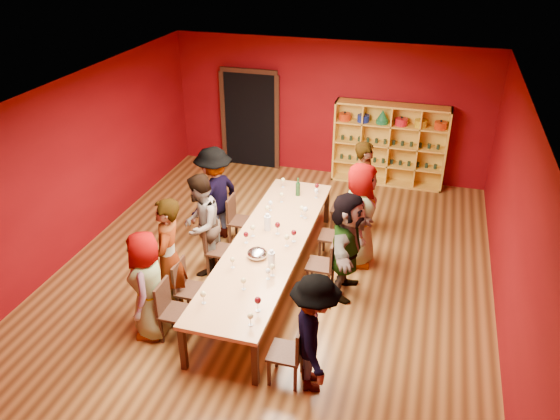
# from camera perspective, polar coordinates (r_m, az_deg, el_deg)

# --- Properties ---
(room_shell) EXTENTS (7.10, 9.10, 3.04)m
(room_shell) POSITION_cam_1_polar(r_m,az_deg,el_deg) (8.19, -1.23, 1.14)
(room_shell) COLOR brown
(room_shell) RESTS_ON ground
(tasting_table) EXTENTS (1.10, 4.50, 0.75)m
(tasting_table) POSITION_cam_1_polar(r_m,az_deg,el_deg) (8.59, -1.18, -3.62)
(tasting_table) COLOR tan
(tasting_table) RESTS_ON ground
(doorway) EXTENTS (1.40, 0.17, 2.30)m
(doorway) POSITION_cam_1_polar(r_m,az_deg,el_deg) (12.74, -3.07, 9.46)
(doorway) COLOR black
(doorway) RESTS_ON ground
(shelving_unit) EXTENTS (2.40, 0.40, 1.80)m
(shelving_unit) POSITION_cam_1_polar(r_m,az_deg,el_deg) (12.07, 11.39, 7.12)
(shelving_unit) COLOR gold
(shelving_unit) RESTS_ON ground
(chair_person_left_0) EXTENTS (0.42, 0.42, 0.89)m
(chair_person_left_0) POSITION_cam_1_polar(r_m,az_deg,el_deg) (7.77, -11.34, -9.99)
(chair_person_left_0) COLOR black
(chair_person_left_0) RESTS_ON ground
(person_left_0) EXTENTS (0.65, 0.89, 1.63)m
(person_left_0) POSITION_cam_1_polar(r_m,az_deg,el_deg) (7.71, -13.66, -7.65)
(person_left_0) COLOR silver
(person_left_0) RESTS_ON ground
(chair_person_left_1) EXTENTS (0.42, 0.42, 0.89)m
(chair_person_left_1) POSITION_cam_1_polar(r_m,az_deg,el_deg) (8.14, -9.69, -7.81)
(chair_person_left_1) COLOR black
(chair_person_left_1) RESTS_ON ground
(person_left_1) EXTENTS (0.64, 0.78, 1.87)m
(person_left_1) POSITION_cam_1_polar(r_m,az_deg,el_deg) (7.99, -11.56, -4.93)
(person_left_1) COLOR #505055
(person_left_1) RESTS_ON ground
(chair_person_left_2) EXTENTS (0.42, 0.42, 0.89)m
(chair_person_left_2) POSITION_cam_1_polar(r_m,az_deg,el_deg) (8.98, -6.70, -3.78)
(chair_person_left_2) COLOR black
(chair_person_left_2) RESTS_ON ground
(person_left_2) EXTENTS (0.54, 0.88, 1.73)m
(person_left_2) POSITION_cam_1_polar(r_m,az_deg,el_deg) (8.88, -8.28, -1.52)
(person_left_2) COLOR #46464B
(person_left_2) RESTS_ON ground
(chair_person_left_3) EXTENTS (0.42, 0.42, 0.89)m
(chair_person_left_3) POSITION_cam_1_polar(r_m,az_deg,el_deg) (9.78, -4.50, -0.79)
(chair_person_left_3) COLOR black
(chair_person_left_3) RESTS_ON ground
(person_left_3) EXTENTS (0.81, 1.24, 1.78)m
(person_left_3) POSITION_cam_1_polar(r_m,az_deg,el_deg) (9.73, -6.84, 1.57)
(person_left_3) COLOR #5E7BC2
(person_left_3) RESTS_ON ground
(chair_person_right_0) EXTENTS (0.42, 0.42, 0.89)m
(chair_person_right_0) POSITION_cam_1_polar(r_m,az_deg,el_deg) (7.00, 1.27, -14.41)
(chair_person_right_0) COLOR black
(chair_person_right_0) RESTS_ON ground
(person_right_0) EXTENTS (0.74, 1.14, 1.64)m
(person_right_0) POSITION_cam_1_polar(r_m,az_deg,el_deg) (6.74, 3.60, -12.82)
(person_right_0) COLOR #131B34
(person_right_0) RESTS_ON ground
(chair_person_right_2) EXTENTS (0.42, 0.42, 0.89)m
(chair_person_right_2) POSITION_cam_1_polar(r_m,az_deg,el_deg) (8.56, 4.81, -5.46)
(chair_person_right_2) COLOR black
(chair_person_right_2) RESTS_ON ground
(person_right_2) EXTENTS (0.57, 1.64, 1.73)m
(person_right_2) POSITION_cam_1_polar(r_m,az_deg,el_deg) (8.32, 6.98, -3.64)
(person_right_2) COLOR #C28288
(person_right_2) RESTS_ON ground
(chair_person_right_3) EXTENTS (0.42, 0.42, 0.89)m
(chair_person_right_3) POSITION_cam_1_polar(r_m,az_deg,el_deg) (9.32, 5.96, -2.46)
(chair_person_right_3) COLOR black
(chair_person_right_3) RESTS_ON ground
(person_right_3) EXTENTS (0.53, 0.91, 1.82)m
(person_right_3) POSITION_cam_1_polar(r_m,az_deg,el_deg) (9.07, 8.32, -0.52)
(person_right_3) COLOR #6197C8
(person_right_3) RESTS_ON ground
(chair_person_right_4) EXTENTS (0.42, 0.42, 0.89)m
(chair_person_right_4) POSITION_cam_1_polar(r_m,az_deg,el_deg) (10.21, 7.05, 0.41)
(chair_person_right_4) COLOR black
(chair_person_right_4) RESTS_ON ground
(person_right_4) EXTENTS (0.55, 0.71, 1.80)m
(person_right_4) POSITION_cam_1_polar(r_m,az_deg,el_deg) (9.99, 8.78, 2.23)
(person_right_4) COLOR pink
(person_right_4) RESTS_ON ground
(wine_glass_0) EXTENTS (0.09, 0.09, 0.21)m
(wine_glass_0) POSITION_cam_1_polar(r_m,az_deg,el_deg) (8.48, 1.46, -2.43)
(wine_glass_0) COLOR white
(wine_glass_0) RESTS_ON tasting_table
(wine_glass_1) EXTENTS (0.08, 0.08, 0.20)m
(wine_glass_1) POSITION_cam_1_polar(r_m,az_deg,el_deg) (7.71, -0.81, -6.00)
(wine_glass_1) COLOR white
(wine_glass_1) RESTS_ON tasting_table
(wine_glass_2) EXTENTS (0.09, 0.09, 0.22)m
(wine_glass_2) POSITION_cam_1_polar(r_m,az_deg,el_deg) (8.68, -0.26, -1.63)
(wine_glass_2) COLOR white
(wine_glass_2) RESTS_ON tasting_table
(wine_glass_3) EXTENTS (0.09, 0.09, 0.22)m
(wine_glass_3) POSITION_cam_1_polar(r_m,az_deg,el_deg) (9.14, 2.66, 0.01)
(wine_glass_3) COLOR white
(wine_glass_3) RESTS_ON tasting_table
(wine_glass_4) EXTENTS (0.08, 0.08, 0.19)m
(wine_glass_4) POSITION_cam_1_polar(r_m,az_deg,el_deg) (6.87, -3.12, -11.06)
(wine_glass_4) COLOR white
(wine_glass_4) RESTS_ON tasting_table
(wine_glass_5) EXTENTS (0.08, 0.08, 0.19)m
(wine_glass_5) POSITION_cam_1_polar(r_m,az_deg,el_deg) (7.47, -3.85, -7.43)
(wine_glass_5) COLOR white
(wine_glass_5) RESTS_ON tasting_table
(wine_glass_6) EXTENTS (0.07, 0.07, 0.18)m
(wine_glass_6) POSITION_cam_1_polar(r_m,az_deg,el_deg) (7.91, -5.00, -5.24)
(wine_glass_6) COLOR white
(wine_glass_6) RESTS_ON tasting_table
(wine_glass_7) EXTENTS (0.08, 0.08, 0.20)m
(wine_glass_7) POSITION_cam_1_polar(r_m,az_deg,el_deg) (8.47, -3.57, -2.62)
(wine_glass_7) COLOR white
(wine_glass_7) RESTS_ON tasting_table
(wine_glass_8) EXTENTS (0.08, 0.08, 0.21)m
(wine_glass_8) POSITION_cam_1_polar(r_m,az_deg,el_deg) (9.20, 2.29, 0.15)
(wine_glass_8) COLOR white
(wine_glass_8) RESTS_ON tasting_table
(wine_glass_9) EXTENTS (0.07, 0.07, 0.18)m
(wine_glass_9) POSITION_cam_1_polar(r_m,az_deg,el_deg) (7.65, -1.27, -6.43)
(wine_glass_9) COLOR white
(wine_glass_9) RESTS_ON tasting_table
(wine_glass_10) EXTENTS (0.08, 0.08, 0.19)m
(wine_glass_10) POSITION_cam_1_polar(r_m,az_deg,el_deg) (9.38, -1.00, 0.70)
(wine_glass_10) COLOR white
(wine_glass_10) RESTS_ON tasting_table
(wine_glass_11) EXTENTS (0.08, 0.08, 0.19)m
(wine_glass_11) POSITION_cam_1_polar(r_m,az_deg,el_deg) (10.21, 0.32, 3.11)
(wine_glass_11) COLOR white
(wine_glass_11) RESTS_ON tasting_table
(wine_glass_12) EXTENTS (0.08, 0.08, 0.21)m
(wine_glass_12) POSITION_cam_1_polar(r_m,az_deg,el_deg) (8.63, -2.86, -1.90)
(wine_glass_12) COLOR white
(wine_glass_12) RESTS_ON tasting_table
(wine_glass_13) EXTENTS (0.08, 0.08, 0.19)m
(wine_glass_13) POSITION_cam_1_polar(r_m,az_deg,el_deg) (9.67, 0.16, 1.56)
(wine_glass_13) COLOR white
(wine_glass_13) RESTS_ON tasting_table
(wine_glass_14) EXTENTS (0.08, 0.08, 0.19)m
(wine_glass_14) POSITION_cam_1_polar(r_m,az_deg,el_deg) (10.01, 3.88, 2.51)
(wine_glass_14) COLOR white
(wine_glass_14) RESTS_ON tasting_table
(wine_glass_15) EXTENTS (0.08, 0.08, 0.19)m
(wine_glass_15) POSITION_cam_1_polar(r_m,az_deg,el_deg) (9.84, 3.81, 1.99)
(wine_glass_15) COLOR white
(wine_glass_15) RESTS_ON tasting_table
(wine_glass_16) EXTENTS (0.09, 0.09, 0.22)m
(wine_glass_16) POSITION_cam_1_polar(r_m,az_deg,el_deg) (7.07, -2.33, -9.47)
(wine_glass_16) COLOR white
(wine_glass_16) RESTS_ON tasting_table
(wine_glass_17) EXTENTS (0.08, 0.08, 0.19)m
(wine_glass_17) POSITION_cam_1_polar(r_m,az_deg,el_deg) (7.27, -8.03, -8.76)
(wine_glass_17) COLOR white
(wine_glass_17) RESTS_ON tasting_table
(wine_glass_18) EXTENTS (0.08, 0.08, 0.21)m
(wine_glass_18) POSITION_cam_1_polar(r_m,az_deg,el_deg) (9.19, -1.34, 0.15)
(wine_glass_18) COLOR white
(wine_glass_18) RESTS_ON tasting_table
(wine_glass_19) EXTENTS (0.08, 0.08, 0.21)m
(wine_glass_19) POSITION_cam_1_polar(r_m,az_deg,el_deg) (8.37, 0.72, -2.92)
(wine_glass_19) COLOR white
(wine_glass_19) RESTS_ON tasting_table
(spittoon_bowl) EXTENTS (0.31, 0.31, 0.17)m
(spittoon_bowl) POSITION_cam_1_polar(r_m,az_deg,el_deg) (8.14, -2.39, -4.58)
(spittoon_bowl) COLOR silver
(spittoon_bowl) RESTS_ON tasting_table
(carafe_a) EXTENTS (0.14, 0.14, 0.29)m
(carafe_a) POSITION_cam_1_polar(r_m,az_deg,el_deg) (8.81, -1.32, -1.32)
(carafe_a) COLOR white
(carafe_a) RESTS_ON tasting_table
(carafe_b) EXTENTS (0.13, 0.13, 0.27)m
(carafe_b) POSITION_cam_1_polar(r_m,az_deg,el_deg) (7.93, -0.89, -5.13)
(carafe_b) COLOR white
(carafe_b) RESTS_ON tasting_table
(wine_bottle) EXTENTS (0.10, 0.10, 0.35)m
(wine_bottle) POSITION_cam_1_polar(r_m,az_deg,el_deg) (9.91, 1.88, 2.23)
(wine_bottle) COLOR #143919
(wine_bottle) RESTS_ON tasting_table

